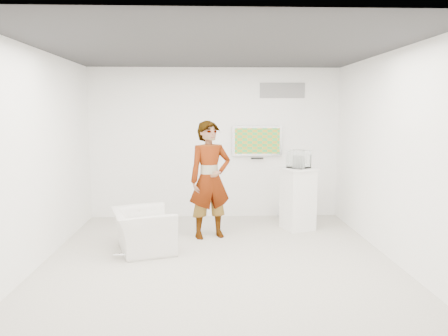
# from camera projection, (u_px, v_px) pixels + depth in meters

# --- Properties ---
(room) EXTENTS (5.01, 5.01, 3.00)m
(room) POSITION_uv_depth(u_px,v_px,m) (218.00, 156.00, 6.29)
(room) COLOR beige
(room) RESTS_ON ground
(tv) EXTENTS (1.00, 0.08, 0.60)m
(tv) POSITION_uv_depth(u_px,v_px,m) (257.00, 141.00, 8.75)
(tv) COLOR silver
(tv) RESTS_ON room
(logo_decal) EXTENTS (0.90, 0.02, 0.30)m
(logo_decal) POSITION_uv_depth(u_px,v_px,m) (282.00, 90.00, 8.68)
(logo_decal) COLOR gray
(logo_decal) RESTS_ON room
(person) EXTENTS (0.84, 0.68, 1.98)m
(person) POSITION_uv_depth(u_px,v_px,m) (210.00, 180.00, 7.35)
(person) COLOR silver
(person) RESTS_ON room
(armchair) EXTENTS (1.13, 1.21, 0.64)m
(armchair) POSITION_uv_depth(u_px,v_px,m) (143.00, 231.00, 6.68)
(armchair) COLOR silver
(armchair) RESTS_ON room
(pedestal) EXTENTS (0.69, 0.69, 1.12)m
(pedestal) POSITION_uv_depth(u_px,v_px,m) (298.00, 199.00, 7.92)
(pedestal) COLOR white
(pedestal) RESTS_ON room
(floor_uplight) EXTENTS (0.22, 0.22, 0.29)m
(floor_uplight) POSITION_uv_depth(u_px,v_px,m) (281.00, 210.00, 8.84)
(floor_uplight) COLOR white
(floor_uplight) RESTS_ON room
(vitrine) EXTENTS (0.45, 0.45, 0.32)m
(vitrine) POSITION_uv_depth(u_px,v_px,m) (299.00, 159.00, 7.83)
(vitrine) COLOR white
(vitrine) RESTS_ON pedestal
(console) EXTENTS (0.12, 0.17, 0.23)m
(console) POSITION_uv_depth(u_px,v_px,m) (299.00, 162.00, 7.83)
(console) COLOR white
(console) RESTS_ON pedestal
(wii_remote) EXTENTS (0.05, 0.14, 0.03)m
(wii_remote) POSITION_uv_depth(u_px,v_px,m) (221.00, 132.00, 7.48)
(wii_remote) COLOR white
(wii_remote) RESTS_ON person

